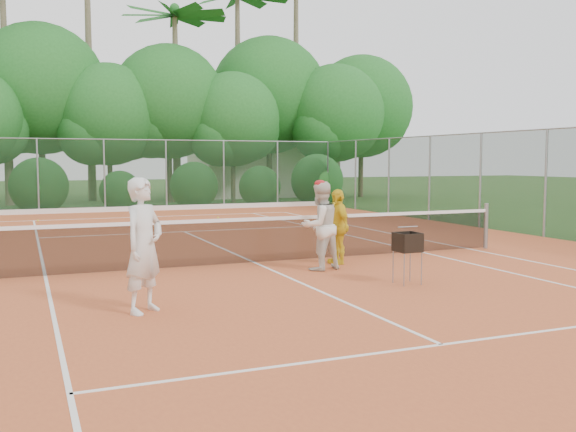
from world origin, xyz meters
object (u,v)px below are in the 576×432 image
(player_center_grp, at_px, (320,226))
(player_yellow, at_px, (338,227))
(player_white, at_px, (144,246))
(ball_hopper, at_px, (408,243))

(player_center_grp, xyz_separation_m, player_yellow, (0.66, 0.55, -0.10))
(player_white, relative_size, player_center_grp, 1.08)
(player_white, bearing_deg, player_center_grp, -10.90)
(player_white, relative_size, ball_hopper, 2.12)
(player_center_grp, distance_m, ball_hopper, 2.04)
(player_yellow, bearing_deg, player_center_grp, -47.63)
(player_center_grp, bearing_deg, player_yellow, 39.45)
(player_white, distance_m, player_yellow, 5.25)
(player_center_grp, distance_m, player_yellow, 0.86)
(player_white, height_order, player_yellow, player_white)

